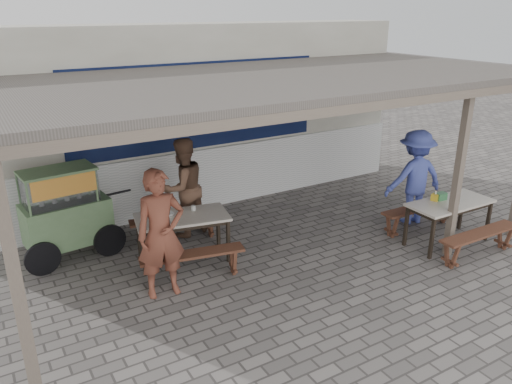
{
  "coord_description": "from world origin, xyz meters",
  "views": [
    {
      "loc": [
        -4.04,
        -5.57,
        3.78
      ],
      "look_at": [
        -0.2,
        0.9,
        0.99
      ],
      "focal_mm": 35.0,
      "sensor_mm": 36.0,
      "label": 1
    }
  ],
  "objects_px": {
    "patron_street_side": "(161,234)",
    "vendor_cart": "(65,210)",
    "table_left": "(182,221)",
    "patron_wall_side": "(183,188)",
    "bench_right_wall": "(419,212)",
    "tissue_box": "(435,197)",
    "bench_left_street": "(193,260)",
    "patron_right_table": "(415,177)",
    "table_right": "(450,206)",
    "condiment_bowl": "(167,214)",
    "bench_left_wall": "(175,223)",
    "condiment_jar": "(193,208)",
    "donation_box": "(441,196)",
    "bench_right_street": "(480,238)"
  },
  "relations": [
    {
      "from": "bench_left_street",
      "to": "condiment_bowl",
      "type": "relative_size",
      "value": 7.55
    },
    {
      "from": "bench_left_wall",
      "to": "patron_right_table",
      "type": "distance_m",
      "value": 4.38
    },
    {
      "from": "table_right",
      "to": "condiment_jar",
      "type": "distance_m",
      "value": 4.25
    },
    {
      "from": "table_right",
      "to": "patron_right_table",
      "type": "bearing_deg",
      "value": 80.97
    },
    {
      "from": "bench_left_wall",
      "to": "condiment_bowl",
      "type": "bearing_deg",
      "value": -109.31
    },
    {
      "from": "table_left",
      "to": "tissue_box",
      "type": "xyz_separation_m",
      "value": [
        3.9,
        -1.54,
        0.13
      ]
    },
    {
      "from": "bench_left_street",
      "to": "condiment_bowl",
      "type": "height_order",
      "value": "condiment_bowl"
    },
    {
      "from": "table_left",
      "to": "bench_left_wall",
      "type": "xyz_separation_m",
      "value": [
        0.14,
        0.68,
        -0.33
      ]
    },
    {
      "from": "vendor_cart",
      "to": "donation_box",
      "type": "distance_m",
      "value": 6.11
    },
    {
      "from": "table_right",
      "to": "tissue_box",
      "type": "bearing_deg",
      "value": 135.25
    },
    {
      "from": "patron_street_side",
      "to": "vendor_cart",
      "type": "bearing_deg",
      "value": 121.19
    },
    {
      "from": "tissue_box",
      "to": "vendor_cart",
      "type": "bearing_deg",
      "value": 154.81
    },
    {
      "from": "bench_right_wall",
      "to": "condiment_jar",
      "type": "bearing_deg",
      "value": 163.26
    },
    {
      "from": "bench_right_wall",
      "to": "patron_street_side",
      "type": "distance_m",
      "value": 4.75
    },
    {
      "from": "table_right",
      "to": "vendor_cart",
      "type": "xyz_separation_m",
      "value": [
        -5.61,
        2.74,
        0.13
      ]
    },
    {
      "from": "condiment_bowl",
      "to": "bench_left_wall",
      "type": "bearing_deg",
      "value": 59.05
    },
    {
      "from": "bench_right_street",
      "to": "patron_right_table",
      "type": "bearing_deg",
      "value": 84.54
    },
    {
      "from": "bench_left_street",
      "to": "bench_right_wall",
      "type": "bearing_deg",
      "value": 6.11
    },
    {
      "from": "patron_wall_side",
      "to": "patron_right_table",
      "type": "bearing_deg",
      "value": 142.58
    },
    {
      "from": "bench_right_street",
      "to": "table_right",
      "type": "bearing_deg",
      "value": 90.0
    },
    {
      "from": "patron_wall_side",
      "to": "table_left",
      "type": "bearing_deg",
      "value": 51.68
    },
    {
      "from": "table_left",
      "to": "vendor_cart",
      "type": "xyz_separation_m",
      "value": [
        -1.54,
        1.01,
        0.13
      ]
    },
    {
      "from": "patron_wall_side",
      "to": "condiment_bowl",
      "type": "bearing_deg",
      "value": 38.06
    },
    {
      "from": "patron_street_side",
      "to": "table_left",
      "type": "bearing_deg",
      "value": 55.93
    },
    {
      "from": "bench_left_wall",
      "to": "condiment_bowl",
      "type": "distance_m",
      "value": 0.79
    },
    {
      "from": "bench_left_street",
      "to": "bench_right_wall",
      "type": "relative_size",
      "value": 0.97
    },
    {
      "from": "bench_left_wall",
      "to": "donation_box",
      "type": "distance_m",
      "value": 4.5
    },
    {
      "from": "bench_right_street",
      "to": "condiment_jar",
      "type": "height_order",
      "value": "condiment_jar"
    },
    {
      "from": "bench_left_wall",
      "to": "condiment_bowl",
      "type": "height_order",
      "value": "condiment_bowl"
    },
    {
      "from": "table_left",
      "to": "bench_left_street",
      "type": "height_order",
      "value": "table_left"
    },
    {
      "from": "table_left",
      "to": "patron_street_side",
      "type": "bearing_deg",
      "value": -116.82
    },
    {
      "from": "tissue_box",
      "to": "condiment_bowl",
      "type": "xyz_separation_m",
      "value": [
        -4.09,
        1.66,
        -0.03
      ]
    },
    {
      "from": "condiment_jar",
      "to": "condiment_bowl",
      "type": "distance_m",
      "value": 0.44
    },
    {
      "from": "bench_left_wall",
      "to": "bench_left_street",
      "type": "bearing_deg",
      "value": -90.0
    },
    {
      "from": "bench_left_street",
      "to": "donation_box",
      "type": "xyz_separation_m",
      "value": [
        4.14,
        -0.89,
        0.47
      ]
    },
    {
      "from": "vendor_cart",
      "to": "patron_right_table",
      "type": "bearing_deg",
      "value": -23.73
    },
    {
      "from": "vendor_cart",
      "to": "patron_wall_side",
      "type": "bearing_deg",
      "value": -10.32
    },
    {
      "from": "patron_street_side",
      "to": "condiment_bowl",
      "type": "bearing_deg",
      "value": 69.09
    },
    {
      "from": "table_left",
      "to": "bench_left_wall",
      "type": "distance_m",
      "value": 0.77
    },
    {
      "from": "bench_right_street",
      "to": "bench_right_wall",
      "type": "bearing_deg",
      "value": 90.0
    },
    {
      "from": "bench_right_wall",
      "to": "tissue_box",
      "type": "xyz_separation_m",
      "value": [
        -0.19,
        -0.45,
        0.46
      ]
    },
    {
      "from": "bench_left_wall",
      "to": "condiment_jar",
      "type": "bearing_deg",
      "value": -67.54
    },
    {
      "from": "patron_wall_side",
      "to": "bench_right_street",
      "type": "bearing_deg",
      "value": 124.45
    },
    {
      "from": "donation_box",
      "to": "condiment_bowl",
      "type": "height_order",
      "value": "donation_box"
    },
    {
      "from": "bench_left_street",
      "to": "patron_wall_side",
      "type": "xyz_separation_m",
      "value": [
        0.54,
        1.57,
        0.53
      ]
    },
    {
      "from": "vendor_cart",
      "to": "tissue_box",
      "type": "distance_m",
      "value": 6.0
    },
    {
      "from": "table_right",
      "to": "patron_right_table",
      "type": "height_order",
      "value": "patron_right_table"
    },
    {
      "from": "bench_left_wall",
      "to": "condiment_jar",
      "type": "relative_size",
      "value": 19.16
    },
    {
      "from": "table_left",
      "to": "patron_right_table",
      "type": "xyz_separation_m",
      "value": [
        4.24,
        -0.77,
        0.2
      ]
    },
    {
      "from": "patron_street_side",
      "to": "donation_box",
      "type": "relative_size",
      "value": 9.87
    }
  ]
}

